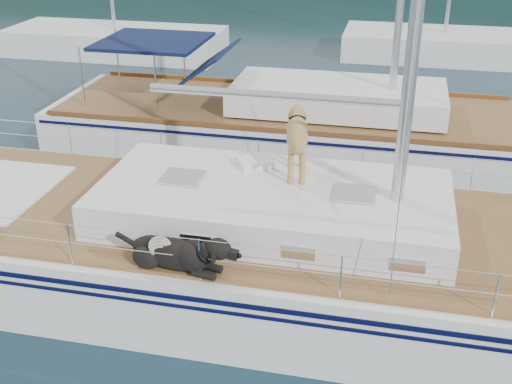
# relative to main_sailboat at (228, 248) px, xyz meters

# --- Properties ---
(ground) EXTENTS (120.00, 120.00, 0.00)m
(ground) POSITION_rel_main_sailboat_xyz_m (-0.10, 0.00, -0.68)
(ground) COLOR black
(ground) RESTS_ON ground
(main_sailboat) EXTENTS (12.00, 3.86, 14.01)m
(main_sailboat) POSITION_rel_main_sailboat_xyz_m (0.00, 0.00, 0.00)
(main_sailboat) COLOR white
(main_sailboat) RESTS_ON ground
(neighbor_sailboat) EXTENTS (11.00, 3.50, 13.30)m
(neighbor_sailboat) POSITION_rel_main_sailboat_xyz_m (-0.02, 5.79, -0.05)
(neighbor_sailboat) COLOR white
(neighbor_sailboat) RESTS_ON ground
(bg_boat_west) EXTENTS (8.00, 3.00, 11.65)m
(bg_boat_west) POSITION_rel_main_sailboat_xyz_m (-8.10, 14.00, -0.23)
(bg_boat_west) COLOR white
(bg_boat_west) RESTS_ON ground
(bg_boat_center) EXTENTS (7.20, 3.00, 11.65)m
(bg_boat_center) POSITION_rel_main_sailboat_xyz_m (3.90, 16.00, -0.23)
(bg_boat_center) COLOR white
(bg_boat_center) RESTS_ON ground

